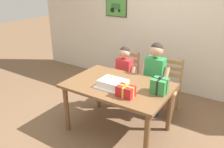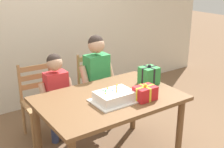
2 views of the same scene
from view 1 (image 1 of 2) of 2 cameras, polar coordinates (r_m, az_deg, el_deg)
The scene contains 10 objects.
ground_plane at distance 3.55m, azimuth 1.46°, elevation -13.72°, with size 20.00×20.00×0.00m, color brown.
back_wall at distance 4.58m, azimuth 13.65°, elevation 11.88°, with size 6.40×0.11×2.60m.
dining_table at distance 3.20m, azimuth 1.57°, elevation -4.14°, with size 1.43×0.96×0.76m.
birthday_cake at distance 3.06m, azimuth 0.26°, elevation -2.45°, with size 0.44×0.34×0.19m.
gift_box_red_large at distance 2.82m, azimuth 3.47°, elevation -4.30°, with size 0.22×0.16×0.17m.
gift_box_beside_cake at distance 2.94m, azimuth 11.81°, elevation -2.96°, with size 0.20×0.18×0.23m.
chair_left at distance 4.17m, azimuth 3.21°, elevation -0.54°, with size 0.44×0.44×0.92m.
chair_right at distance 3.88m, azimuth 13.52°, elevation -3.01°, with size 0.44×0.44×0.92m.
child_older at distance 3.61m, azimuth 10.68°, elevation 0.25°, with size 0.45×0.25×1.24m.
child_younger at distance 3.86m, azimuth 3.08°, elevation 0.72°, with size 0.39×0.22×1.10m.
Camera 1 is at (1.47, -2.46, 2.09)m, focal length 36.43 mm.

